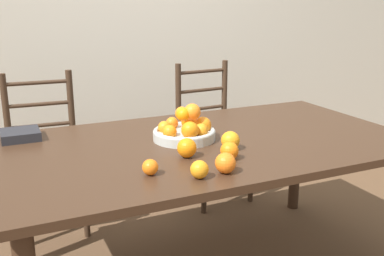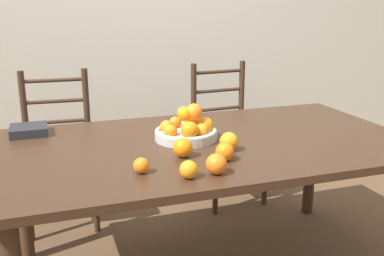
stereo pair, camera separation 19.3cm
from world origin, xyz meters
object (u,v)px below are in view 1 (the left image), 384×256
object	(u,v)px
orange_loose_2	(230,140)
orange_loose_0	(229,151)
orange_loose_1	(187,148)
book_stack	(20,135)
orange_loose_4	(150,167)
orange_loose_5	(225,163)
chair_left	(45,154)
fruit_bowl	(185,130)
orange_loose_3	(199,169)
chair_right	(212,132)

from	to	relation	value
orange_loose_2	orange_loose_0	bearing A→B (deg)	-120.94
orange_loose_1	book_stack	size ratio (longest dim) A/B	0.47
orange_loose_4	orange_loose_5	bearing A→B (deg)	-20.56
orange_loose_1	chair_left	bearing A→B (deg)	114.22
fruit_bowl	orange_loose_2	size ratio (longest dim) A/B	3.56
orange_loose_1	orange_loose_3	xyz separation A→B (m)	(-0.05, -0.23, -0.01)
book_stack	orange_loose_4	bearing A→B (deg)	-59.38
orange_loose_2	orange_loose_4	distance (m)	0.45
orange_loose_3	book_stack	distance (m)	0.98
orange_loose_0	book_stack	world-z (taller)	orange_loose_0
chair_left	book_stack	size ratio (longest dim) A/B	5.39
orange_loose_5	book_stack	size ratio (longest dim) A/B	0.46
orange_loose_2	orange_loose_5	xyz separation A→B (m)	(-0.16, -0.24, -0.00)
orange_loose_5	book_stack	xyz separation A→B (m)	(-0.68, 0.80, -0.02)
fruit_bowl	chair_left	world-z (taller)	chair_left
orange_loose_3	orange_loose_2	bearing A→B (deg)	42.67
orange_loose_0	orange_loose_2	distance (m)	0.13
orange_loose_2	orange_loose_3	distance (m)	0.37
orange_loose_4	book_stack	size ratio (longest dim) A/B	0.35
orange_loose_5	orange_loose_4	bearing A→B (deg)	159.44
fruit_bowl	orange_loose_3	bearing A→B (deg)	-107.67
orange_loose_2	book_stack	bearing A→B (deg)	146.49
orange_loose_2	orange_loose_5	distance (m)	0.29
orange_loose_4	chair_left	distance (m)	1.24
fruit_bowl	orange_loose_4	distance (m)	0.47
book_stack	chair_right	bearing A→B (deg)	20.60
orange_loose_4	orange_loose_0	bearing A→B (deg)	4.40
orange_loose_0	orange_loose_5	size ratio (longest dim) A/B	0.95
orange_loose_1	chair_left	xyz separation A→B (m)	(-0.47, 1.05, -0.29)
chair_left	book_stack	distance (m)	0.57
orange_loose_1	orange_loose_4	size ratio (longest dim) A/B	1.35
orange_loose_4	orange_loose_2	bearing A→B (deg)	18.39
fruit_bowl	orange_loose_1	size ratio (longest dim) A/B	3.57
orange_loose_1	orange_loose_5	xyz separation A→B (m)	(0.06, -0.23, -0.00)
chair_right	book_stack	size ratio (longest dim) A/B	5.39
orange_loose_4	chair_left	bearing A→B (deg)	102.68
orange_loose_0	chair_left	xyz separation A→B (m)	(-0.62, 1.15, -0.29)
book_stack	orange_loose_0	bearing A→B (deg)	-41.00
chair_left	chair_right	size ratio (longest dim) A/B	1.00
orange_loose_0	orange_loose_1	distance (m)	0.18
orange_loose_0	orange_loose_4	world-z (taller)	orange_loose_0
orange_loose_1	orange_loose_5	distance (m)	0.24
orange_loose_1	orange_loose_0	bearing A→B (deg)	-33.39
chair_left	chair_right	xyz separation A→B (m)	(1.13, -0.00, 0.00)
fruit_bowl	orange_loose_3	size ratio (longest dim) A/B	4.29
orange_loose_5	orange_loose_0	bearing A→B (deg)	55.29
orange_loose_1	orange_loose_3	size ratio (longest dim) A/B	1.20
orange_loose_1	chair_right	bearing A→B (deg)	58.04
orange_loose_1	chair_left	distance (m)	1.19
orange_loose_1	orange_loose_3	world-z (taller)	orange_loose_1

